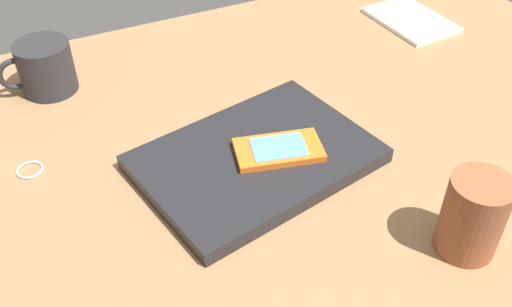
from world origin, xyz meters
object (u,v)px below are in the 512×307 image
Objects in this scene: cell_phone_on_laptop at (279,150)px; pen_cup at (473,216)px; coffee_mug at (45,67)px; laptop_closed at (256,159)px; key_ring at (30,170)px; notepad at (411,20)px.

pen_cup is (-13.04, 22.44, 2.46)cm from cell_phone_on_laptop.
pen_cup reaches higher than coffee_mug.
laptop_closed is 2.63× the size of coffee_mug.
pen_cup is 2.80× the size of key_ring.
notepad is at bearing -162.72° from laptop_closed.
key_ring is at bearing 71.65° from coffee_mug.
coffee_mug is (24.73, -32.31, 1.43)cm from cell_phone_on_laptop.
pen_cup reaches higher than laptop_closed.
notepad is 56.42cm from pen_cup.
cell_phone_on_laptop is at bearing 156.57° from key_ring.
pen_cup is at bearing 112.07° from laptop_closed.
notepad is 4.43× the size of key_ring.
cell_phone_on_laptop reaches higher than key_ring.
pen_cup is at bearing 55.05° from notepad.
laptop_closed is 50.90cm from notepad.
coffee_mug reaches higher than notepad.
key_ring is (30.99, -13.43, -2.48)cm from cell_phone_on_laptop.
laptop_closed is at bearing -56.39° from pen_cup.
pen_cup is at bearing 124.60° from coffee_mug.
laptop_closed is at bearing 24.69° from notepad.
notepad is at bearing -170.33° from key_ring.
cell_phone_on_laptop is at bearing -59.84° from pen_cup.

